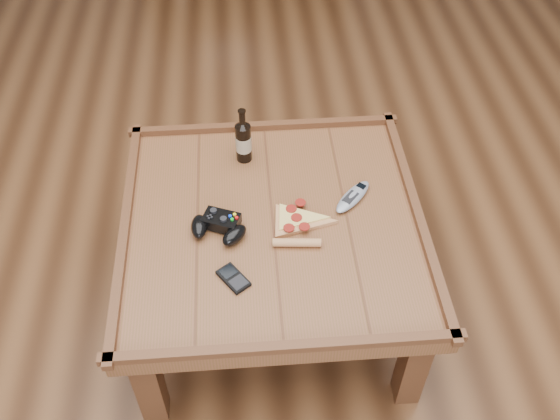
{
  "coord_description": "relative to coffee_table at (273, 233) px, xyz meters",
  "views": [
    {
      "loc": [
        -0.08,
        -1.39,
        1.99
      ],
      "look_at": [
        0.02,
        -0.02,
        0.52
      ],
      "focal_mm": 40.0,
      "sensor_mm": 36.0,
      "label": 1
    }
  ],
  "objects": [
    {
      "name": "game_controller",
      "position": [
        -0.18,
        -0.03,
        0.09
      ],
      "size": [
        0.19,
        0.17,
        0.06
      ],
      "rotation": [
        0.0,
        0.0,
        -0.38
      ],
      "color": "black",
      "rests_on": "coffee_table"
    },
    {
      "name": "pizza_slice",
      "position": [
        0.08,
        -0.02,
        0.07
      ],
      "size": [
        0.19,
        0.29,
        0.03
      ],
      "rotation": [
        0.0,
        0.0,
        -0.09
      ],
      "color": "tan",
      "rests_on": "coffee_table"
    },
    {
      "name": "beer_bottle",
      "position": [
        -0.08,
        0.32,
        0.15
      ],
      "size": [
        0.06,
        0.06,
        0.22
      ],
      "color": "black",
      "rests_on": "coffee_table"
    },
    {
      "name": "smartphone",
      "position": [
        -0.14,
        -0.23,
        0.07
      ],
      "size": [
        0.11,
        0.12,
        0.01
      ],
      "rotation": [
        0.0,
        0.0,
        0.62
      ],
      "color": "black",
      "rests_on": "coffee_table"
    },
    {
      "name": "remote_control",
      "position": [
        0.28,
        0.08,
        0.07
      ],
      "size": [
        0.17,
        0.18,
        0.03
      ],
      "rotation": [
        0.0,
        0.0,
        -0.73
      ],
      "color": "gray",
      "rests_on": "coffee_table"
    },
    {
      "name": "coffee_table",
      "position": [
        0.0,
        0.0,
        0.0
      ],
      "size": [
        1.03,
        1.03,
        0.48
      ],
      "color": "brown",
      "rests_on": "ground"
    },
    {
      "name": "ground",
      "position": [
        0.0,
        0.0,
        -0.39
      ],
      "size": [
        6.0,
        6.0,
        0.0
      ],
      "primitive_type": "plane",
      "color": "#402312",
      "rests_on": "ground"
    }
  ]
}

